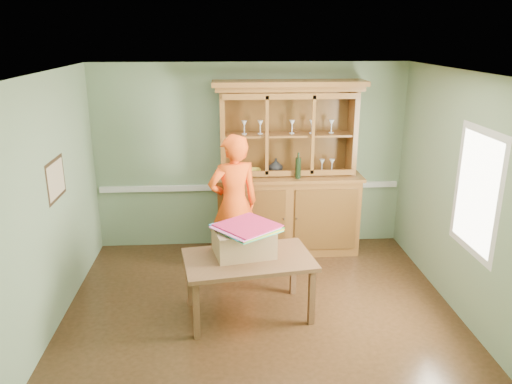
{
  "coord_description": "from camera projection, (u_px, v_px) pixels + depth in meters",
  "views": [
    {
      "loc": [
        -0.39,
        -5.08,
        3.09
      ],
      "look_at": [
        -0.03,
        0.4,
        1.33
      ],
      "focal_mm": 35.0,
      "sensor_mm": 36.0,
      "label": 1
    }
  ],
  "objects": [
    {
      "name": "wall_back",
      "position": [
        251.0,
        157.0,
        7.28
      ],
      "size": [
        4.5,
        0.0,
        4.5
      ],
      "primitive_type": "plane",
      "rotation": [
        1.57,
        0.0,
        0.0
      ],
      "color": "gray",
      "rests_on": "floor"
    },
    {
      "name": "cardboard_box",
      "position": [
        244.0,
        241.0,
        5.59
      ],
      "size": [
        0.73,
        0.63,
        0.3
      ],
      "primitive_type": "cube",
      "rotation": [
        0.0,
        0.0,
        0.2
      ],
      "color": "#9C7250",
      "rests_on": "dining_table"
    },
    {
      "name": "wall_front",
      "position": [
        282.0,
        293.0,
        3.48
      ],
      "size": [
        4.5,
        0.0,
        4.5
      ],
      "primitive_type": "plane",
      "rotation": [
        -1.57,
        0.0,
        0.0
      ],
      "color": "gray",
      "rests_on": "floor"
    },
    {
      "name": "window_panel",
      "position": [
        476.0,
        192.0,
        5.19
      ],
      "size": [
        0.03,
        0.96,
        1.36
      ],
      "color": "silver",
      "rests_on": "wall_right"
    },
    {
      "name": "dining_table",
      "position": [
        249.0,
        265.0,
        5.55
      ],
      "size": [
        1.52,
        1.05,
        0.71
      ],
      "rotation": [
        0.0,
        0.0,
        0.15
      ],
      "color": "brown",
      "rests_on": "floor"
    },
    {
      "name": "ceiling",
      "position": [
        261.0,
        73.0,
        4.97
      ],
      "size": [
        4.5,
        4.5,
        0.0
      ],
      "primitive_type": "plane",
      "rotation": [
        3.14,
        0.0,
        0.0
      ],
      "color": "white",
      "rests_on": "wall_back"
    },
    {
      "name": "floor",
      "position": [
        260.0,
        311.0,
        5.79
      ],
      "size": [
        4.5,
        4.5,
        0.0
      ],
      "primitive_type": "plane",
      "color": "#462A16",
      "rests_on": "ground"
    },
    {
      "name": "chair_rail",
      "position": [
        251.0,
        187.0,
        7.39
      ],
      "size": [
        4.41,
        0.05,
        0.08
      ],
      "primitive_type": "cube",
      "color": "silver",
      "rests_on": "wall_back"
    },
    {
      "name": "person",
      "position": [
        234.0,
        204.0,
        6.54
      ],
      "size": [
        0.79,
        0.63,
        1.87
      ],
      "primitive_type": "imported",
      "rotation": [
        0.0,
        0.0,
        3.45
      ],
      "color": "#FF4E10",
      "rests_on": "floor"
    },
    {
      "name": "china_hutch",
      "position": [
        287.0,
        194.0,
        7.2
      ],
      "size": [
        2.1,
        0.69,
        2.47
      ],
      "color": "brown",
      "rests_on": "floor"
    },
    {
      "name": "wall_right",
      "position": [
        463.0,
        197.0,
        5.52
      ],
      "size": [
        0.0,
        4.0,
        4.0
      ],
      "primitive_type": "plane",
      "rotation": [
        1.57,
        0.0,
        -1.57
      ],
      "color": "gray",
      "rests_on": "floor"
    },
    {
      "name": "kite_stack",
      "position": [
        246.0,
        228.0,
        5.49
      ],
      "size": [
        0.79,
        0.79,
        0.06
      ],
      "rotation": [
        0.0,
        0.0,
        0.63
      ],
      "color": "#37BE87",
      "rests_on": "cardboard_box"
    },
    {
      "name": "framed_map",
      "position": [
        56.0,
        179.0,
        5.46
      ],
      "size": [
        0.03,
        0.6,
        0.46
      ],
      "color": "#312113",
      "rests_on": "wall_left"
    },
    {
      "name": "wall_left",
      "position": [
        48.0,
        206.0,
        5.24
      ],
      "size": [
        0.0,
        4.0,
        4.0
      ],
      "primitive_type": "plane",
      "rotation": [
        1.57,
        0.0,
        1.57
      ],
      "color": "gray",
      "rests_on": "floor"
    }
  ]
}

